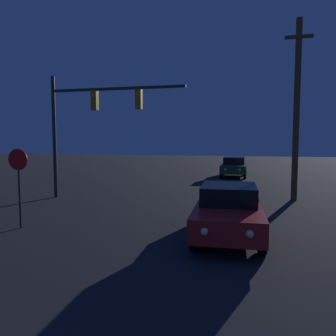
{
  "coord_description": "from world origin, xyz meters",
  "views": [
    {
      "loc": [
        2.81,
        1.29,
        2.81
      ],
      "look_at": [
        0.0,
        13.19,
        1.77
      ],
      "focal_mm": 35.0,
      "sensor_mm": 36.0,
      "label": 1
    }
  ],
  "objects": [
    {
      "name": "traffic_signal_mast",
      "position": [
        -4.47,
        15.6,
        4.0
      ],
      "size": [
        6.59,
        0.3,
        5.87
      ],
      "color": "#2D2D2D",
      "rests_on": "ground_plane"
    },
    {
      "name": "stop_sign",
      "position": [
        -4.16,
        10.22,
        1.76
      ],
      "size": [
        0.68,
        0.07,
        2.54
      ],
      "color": "#2D2D2D",
      "rests_on": "ground_plane"
    },
    {
      "name": "car_far",
      "position": [
        1.99,
        26.94,
        0.77
      ],
      "size": [
        1.94,
        4.41,
        1.49
      ],
      "rotation": [
        0.0,
        0.0,
        3.13
      ],
      "color": "#1E4728",
      "rests_on": "ground_plane"
    },
    {
      "name": "utility_pole",
      "position": [
        5.08,
        17.44,
        4.26
      ],
      "size": [
        1.22,
        0.28,
        8.29
      ],
      "color": "brown",
      "rests_on": "ground_plane"
    },
    {
      "name": "car_near",
      "position": [
        2.37,
        10.83,
        0.77
      ],
      "size": [
        2.0,
        4.44,
        1.49
      ],
      "rotation": [
        0.0,
        0.0,
        3.18
      ],
      "color": "#B21E1E",
      "rests_on": "ground_plane"
    }
  ]
}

